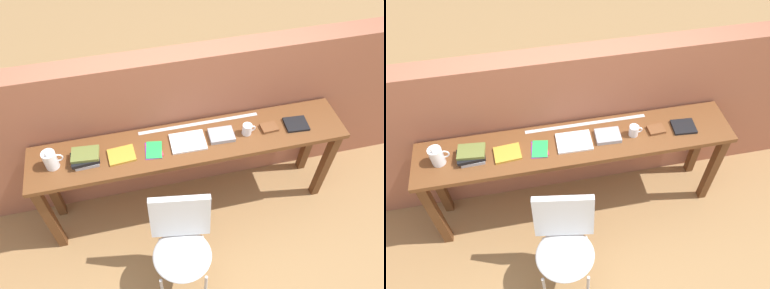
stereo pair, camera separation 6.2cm
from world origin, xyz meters
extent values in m
plane|color=#9E7547|center=(0.00, 0.00, 0.00)|extent=(40.00, 40.00, 0.00)
cube|color=#9E5B42|center=(0.00, 0.64, 0.74)|extent=(6.00, 0.20, 1.47)
cube|color=brown|center=(0.00, 0.30, 0.86)|extent=(2.50, 0.44, 0.04)
cube|color=#5B341A|center=(-1.19, 0.14, 0.42)|extent=(0.07, 0.07, 0.84)
cube|color=#5B341A|center=(1.19, 0.14, 0.42)|extent=(0.07, 0.07, 0.84)
cube|color=#5B341A|center=(-1.19, 0.46, 0.42)|extent=(0.07, 0.07, 0.84)
cube|color=#5B341A|center=(1.19, 0.46, 0.42)|extent=(0.07, 0.07, 0.84)
ellipsoid|color=silver|center=(-0.23, -0.41, 0.45)|extent=(0.50, 0.48, 0.08)
cube|color=silver|center=(-0.20, -0.22, 0.69)|extent=(0.45, 0.17, 0.40)
cylinder|color=#B2B2B7|center=(-0.09, -0.59, 0.21)|extent=(0.02, 0.02, 0.41)
cylinder|color=#B2B2B7|center=(-0.37, -0.23, 0.21)|extent=(0.02, 0.02, 0.41)
cylinder|color=#B2B2B7|center=(-0.04, -0.28, 0.21)|extent=(0.02, 0.02, 0.41)
cylinder|color=white|center=(-1.04, 0.29, 0.96)|extent=(0.10, 0.10, 0.15)
cone|color=white|center=(-1.04, 0.26, 1.04)|extent=(0.04, 0.03, 0.04)
torus|color=white|center=(-0.98, 0.29, 0.96)|extent=(0.07, 0.01, 0.07)
cube|color=#9E9EA3|center=(-0.80, 0.28, 0.89)|extent=(0.18, 0.16, 0.03)
cube|color=black|center=(-0.80, 0.28, 0.92)|extent=(0.21, 0.15, 0.03)
cube|color=olive|center=(-0.80, 0.29, 0.95)|extent=(0.21, 0.16, 0.03)
cube|color=gold|center=(-0.54, 0.28, 0.89)|extent=(0.21, 0.17, 0.02)
cube|color=purple|center=(-0.30, 0.27, 0.88)|extent=(0.14, 0.18, 0.00)
cube|color=#E5334C|center=(-0.29, 0.27, 0.88)|extent=(0.12, 0.16, 0.00)
cube|color=green|center=(-0.29, 0.27, 0.89)|extent=(0.14, 0.18, 0.00)
cube|color=white|center=(-0.02, 0.29, 0.89)|extent=(0.28, 0.21, 0.02)
cube|color=#9E9EA3|center=(0.25, 0.30, 0.90)|extent=(0.20, 0.16, 0.03)
cylinder|color=white|center=(0.45, 0.28, 0.93)|extent=(0.08, 0.08, 0.09)
torus|color=white|center=(0.50, 0.28, 0.93)|extent=(0.06, 0.01, 0.06)
cube|color=brown|center=(0.64, 0.29, 0.89)|extent=(0.13, 0.11, 0.02)
cube|color=black|center=(0.87, 0.28, 0.89)|extent=(0.19, 0.17, 0.02)
cube|color=silver|center=(0.11, 0.47, 0.88)|extent=(0.99, 0.03, 0.00)
camera|label=1|loc=(-0.42, -1.56, 3.09)|focal=35.00mm
camera|label=2|loc=(-0.36, -1.57, 3.09)|focal=35.00mm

